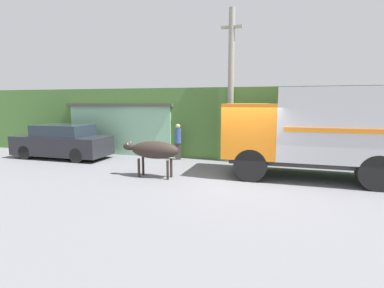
# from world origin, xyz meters

# --- Properties ---
(ground_plane) EXTENTS (60.00, 60.00, 0.00)m
(ground_plane) POSITION_xyz_m (0.00, 0.00, 0.00)
(ground_plane) COLOR slate
(hillside_embankment) EXTENTS (32.00, 5.91, 3.33)m
(hillside_embankment) POSITION_xyz_m (0.00, 6.51, 1.66)
(hillside_embankment) COLOR #4C7A38
(hillside_embankment) RESTS_ON ground_plane
(building_backdrop) EXTENTS (5.91, 2.70, 2.60)m
(building_backdrop) POSITION_xyz_m (-6.66, 4.65, 1.32)
(building_backdrop) COLOR #8CC69E
(building_backdrop) RESTS_ON ground_plane
(cargo_truck) EXTENTS (6.09, 2.42, 3.14)m
(cargo_truck) POSITION_xyz_m (2.45, 1.17, 1.76)
(cargo_truck) COLOR #2D2D2D
(cargo_truck) RESTS_ON ground_plane
(brown_cow) EXTENTS (2.13, 0.63, 1.30)m
(brown_cow) POSITION_xyz_m (-3.07, -0.27, 0.98)
(brown_cow) COLOR #2D231E
(brown_cow) RESTS_ON ground_plane
(parked_suv) EXTENTS (4.61, 1.77, 1.60)m
(parked_suv) POSITION_xyz_m (-8.74, 1.82, 0.78)
(parked_suv) COLOR #232328
(parked_suv) RESTS_ON ground_plane
(pedestrian_on_hill) EXTENTS (0.37, 0.37, 1.67)m
(pedestrian_on_hill) POSITION_xyz_m (-3.33, 3.09, 0.93)
(pedestrian_on_hill) COLOR #38332D
(pedestrian_on_hill) RESTS_ON ground_plane
(utility_pole) EXTENTS (0.90, 0.26, 6.64)m
(utility_pole) POSITION_xyz_m (-0.95, 3.35, 3.42)
(utility_pole) COLOR gray
(utility_pole) RESTS_ON ground_plane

